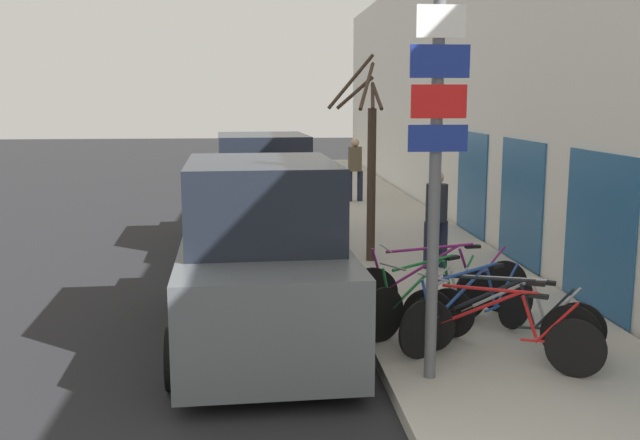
{
  "coord_description": "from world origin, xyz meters",
  "views": [
    {
      "loc": [
        -0.32,
        -2.8,
        2.97
      ],
      "look_at": [
        0.55,
        6.52,
        1.37
      ],
      "focal_mm": 40.0,
      "sensor_mm": 36.0,
      "label": 1
    }
  ],
  "objects_px": {
    "bicycle_0": "(498,331)",
    "bicycle_1": "(497,320)",
    "signpost": "(435,171)",
    "parked_car_1": "(263,197)",
    "pedestrian_far": "(355,165)",
    "bicycle_5": "(439,286)",
    "bicycle_3": "(472,311)",
    "parked_car_0": "(262,261)",
    "bicycle_2": "(512,316)",
    "bicycle_4": "(429,299)",
    "pedestrian_near": "(436,212)",
    "street_tree": "(370,163)"
  },
  "relations": [
    {
      "from": "signpost",
      "to": "street_tree",
      "type": "xyz_separation_m",
      "value": [
        0.21,
        5.26,
        -0.4
      ]
    },
    {
      "from": "bicycle_5",
      "to": "pedestrian_far",
      "type": "height_order",
      "value": "pedestrian_far"
    },
    {
      "from": "parked_car_0",
      "to": "bicycle_5",
      "type": "bearing_deg",
      "value": 5.79
    },
    {
      "from": "signpost",
      "to": "parked_car_1",
      "type": "relative_size",
      "value": 0.85
    },
    {
      "from": "bicycle_1",
      "to": "bicycle_3",
      "type": "relative_size",
      "value": 0.98
    },
    {
      "from": "signpost",
      "to": "parked_car_1",
      "type": "xyz_separation_m",
      "value": [
        -1.6,
        7.26,
        -1.24
      ]
    },
    {
      "from": "bicycle_2",
      "to": "street_tree",
      "type": "height_order",
      "value": "street_tree"
    },
    {
      "from": "bicycle_0",
      "to": "bicycle_5",
      "type": "height_order",
      "value": "bicycle_5"
    },
    {
      "from": "bicycle_0",
      "to": "bicycle_5",
      "type": "distance_m",
      "value": 1.72
    },
    {
      "from": "signpost",
      "to": "bicycle_2",
      "type": "distance_m",
      "value": 2.26
    },
    {
      "from": "bicycle_1",
      "to": "pedestrian_far",
      "type": "height_order",
      "value": "pedestrian_far"
    },
    {
      "from": "bicycle_5",
      "to": "pedestrian_near",
      "type": "bearing_deg",
      "value": -20.37
    },
    {
      "from": "bicycle_4",
      "to": "parked_car_1",
      "type": "relative_size",
      "value": 0.42
    },
    {
      "from": "pedestrian_far",
      "to": "parked_car_1",
      "type": "bearing_deg",
      "value": -120.97
    },
    {
      "from": "signpost",
      "to": "bicycle_1",
      "type": "distance_m",
      "value": 2.08
    },
    {
      "from": "bicycle_2",
      "to": "pedestrian_far",
      "type": "bearing_deg",
      "value": 30.28
    },
    {
      "from": "bicycle_5",
      "to": "pedestrian_far",
      "type": "distance_m",
      "value": 10.62
    },
    {
      "from": "bicycle_4",
      "to": "street_tree",
      "type": "height_order",
      "value": "street_tree"
    },
    {
      "from": "signpost",
      "to": "pedestrian_far",
      "type": "relative_size",
      "value": 2.21
    },
    {
      "from": "bicycle_0",
      "to": "bicycle_3",
      "type": "bearing_deg",
      "value": 41.84
    },
    {
      "from": "parked_car_0",
      "to": "bicycle_0",
      "type": "bearing_deg",
      "value": -31.07
    },
    {
      "from": "bicycle_2",
      "to": "street_tree",
      "type": "relative_size",
      "value": 0.51
    },
    {
      "from": "bicycle_1",
      "to": "bicycle_3",
      "type": "distance_m",
      "value": 0.39
    },
    {
      "from": "signpost",
      "to": "bicycle_3",
      "type": "height_order",
      "value": "signpost"
    },
    {
      "from": "bicycle_4",
      "to": "bicycle_5",
      "type": "relative_size",
      "value": 0.76
    },
    {
      "from": "signpost",
      "to": "bicycle_3",
      "type": "distance_m",
      "value": 2.12
    },
    {
      "from": "bicycle_1",
      "to": "bicycle_2",
      "type": "xyz_separation_m",
      "value": [
        0.23,
        0.17,
        -0.02
      ]
    },
    {
      "from": "bicycle_5",
      "to": "pedestrian_far",
      "type": "bearing_deg",
      "value": -8.97
    },
    {
      "from": "bicycle_4",
      "to": "street_tree",
      "type": "bearing_deg",
      "value": -28.61
    },
    {
      "from": "bicycle_2",
      "to": "bicycle_3",
      "type": "xyz_separation_m",
      "value": [
        -0.42,
        0.16,
        0.03
      ]
    },
    {
      "from": "bicycle_1",
      "to": "bicycle_5",
      "type": "bearing_deg",
      "value": 42.34
    },
    {
      "from": "bicycle_0",
      "to": "signpost",
      "type": "bearing_deg",
      "value": 145.45
    },
    {
      "from": "bicycle_2",
      "to": "parked_car_1",
      "type": "xyz_separation_m",
      "value": [
        -2.75,
        6.43,
        0.52
      ]
    },
    {
      "from": "bicycle_4",
      "to": "pedestrian_near",
      "type": "bearing_deg",
      "value": -46.6
    },
    {
      "from": "bicycle_2",
      "to": "bicycle_5",
      "type": "relative_size",
      "value": 0.72
    },
    {
      "from": "bicycle_2",
      "to": "pedestrian_far",
      "type": "relative_size",
      "value": 1.04
    },
    {
      "from": "parked_car_0",
      "to": "parked_car_1",
      "type": "height_order",
      "value": "parked_car_1"
    },
    {
      "from": "bicycle_2",
      "to": "bicycle_4",
      "type": "bearing_deg",
      "value": 78.48
    },
    {
      "from": "bicycle_4",
      "to": "pedestrian_far",
      "type": "height_order",
      "value": "pedestrian_far"
    },
    {
      "from": "bicycle_0",
      "to": "pedestrian_far",
      "type": "bearing_deg",
      "value": 33.57
    },
    {
      "from": "bicycle_4",
      "to": "pedestrian_near",
      "type": "height_order",
      "value": "pedestrian_near"
    },
    {
      "from": "bicycle_3",
      "to": "street_tree",
      "type": "relative_size",
      "value": 0.56
    },
    {
      "from": "bicycle_3",
      "to": "parked_car_0",
      "type": "distance_m",
      "value": 2.56
    },
    {
      "from": "signpost",
      "to": "bicycle_5",
      "type": "bearing_deg",
      "value": 73.2
    },
    {
      "from": "bicycle_0",
      "to": "bicycle_1",
      "type": "height_order",
      "value": "bicycle_1"
    },
    {
      "from": "street_tree",
      "to": "pedestrian_near",
      "type": "bearing_deg",
      "value": -28.61
    },
    {
      "from": "bicycle_5",
      "to": "bicycle_4",
      "type": "bearing_deg",
      "value": 146.97
    },
    {
      "from": "bicycle_5",
      "to": "parked_car_1",
      "type": "distance_m",
      "value": 5.71
    },
    {
      "from": "bicycle_3",
      "to": "pedestrian_far",
      "type": "distance_m",
      "value": 11.65
    },
    {
      "from": "signpost",
      "to": "bicycle_2",
      "type": "xyz_separation_m",
      "value": [
        1.15,
        0.82,
        -1.76
      ]
    }
  ]
}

